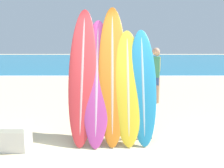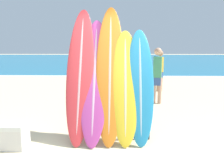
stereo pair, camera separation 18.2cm
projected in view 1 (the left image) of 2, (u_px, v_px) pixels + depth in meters
ground_plane at (113, 158)px, 3.33m from camera, size 160.00×160.00×0.00m
ocean_water at (111, 58)px, 42.43m from camera, size 120.00×60.00×0.01m
surfboard_rack at (112, 114)px, 3.97m from camera, size 1.44×0.04×0.88m
surfboard_slot_0 at (81, 73)px, 3.98m from camera, size 0.50×1.16×2.44m
surfboard_slot_1 at (96, 79)px, 3.96m from camera, size 0.52×1.17×2.22m
surfboard_slot_2 at (111, 71)px, 3.98m from camera, size 0.52×1.17×2.48m
surfboard_slot_3 at (127, 85)px, 3.91m from camera, size 0.51×0.94×2.01m
surfboard_slot_4 at (142, 85)px, 3.91m from camera, size 0.48×0.87×2.02m
person_near_water at (156, 69)px, 8.64m from camera, size 0.27×0.25×1.60m
person_mid_beach at (123, 68)px, 8.09m from camera, size 0.29×0.30×1.78m
person_far_left at (154, 73)px, 6.63m from camera, size 0.28×0.23×1.69m
cooler_box at (13, 137)px, 3.59m from camera, size 0.49×0.36×0.42m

